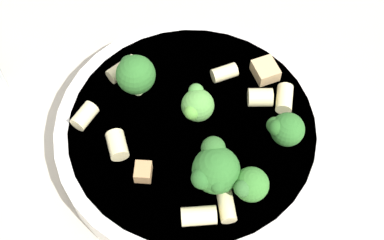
{
  "coord_description": "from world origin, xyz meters",
  "views": [
    {
      "loc": [
        -0.21,
        -0.12,
        0.45
      ],
      "look_at": [
        0.0,
        0.0,
        0.04
      ],
      "focal_mm": 50.0,
      "sensor_mm": 36.0,
      "label": 1
    }
  ],
  "objects_px": {
    "pasta_bowl": "(192,133)",
    "rigatoni_3": "(260,97)",
    "broccoli_floret_0": "(215,169)",
    "rigatoni_5": "(85,116)",
    "chicken_chunk_1": "(265,70)",
    "broccoli_floret_3": "(285,129)",
    "rigatoni_6": "(123,69)",
    "broccoli_floret_2": "(199,106)",
    "broccoli_floret_4": "(250,185)",
    "rigatoni_0": "(227,207)",
    "rigatoni_2": "(199,216)",
    "rigatoni_1": "(223,72)",
    "broccoli_floret_1": "(135,74)",
    "chicken_chunk_0": "(143,172)",
    "rigatoni_4": "(284,98)",
    "rigatoni_7": "(117,145)"
  },
  "relations": [
    {
      "from": "pasta_bowl",
      "to": "rigatoni_4",
      "type": "bearing_deg",
      "value": -44.25
    },
    {
      "from": "rigatoni_0",
      "to": "rigatoni_7",
      "type": "height_order",
      "value": "rigatoni_7"
    },
    {
      "from": "rigatoni_4",
      "to": "rigatoni_6",
      "type": "relative_size",
      "value": 0.86
    },
    {
      "from": "pasta_bowl",
      "to": "rigatoni_7",
      "type": "distance_m",
      "value": 0.07
    },
    {
      "from": "rigatoni_3",
      "to": "chicken_chunk_1",
      "type": "xyz_separation_m",
      "value": [
        0.03,
        0.01,
        -0.0
      ]
    },
    {
      "from": "broccoli_floret_2",
      "to": "chicken_chunk_0",
      "type": "height_order",
      "value": "broccoli_floret_2"
    },
    {
      "from": "broccoli_floret_2",
      "to": "rigatoni_7",
      "type": "height_order",
      "value": "broccoli_floret_2"
    },
    {
      "from": "broccoli_floret_3",
      "to": "chicken_chunk_1",
      "type": "height_order",
      "value": "broccoli_floret_3"
    },
    {
      "from": "rigatoni_2",
      "to": "rigatoni_5",
      "type": "relative_size",
      "value": 1.2
    },
    {
      "from": "rigatoni_1",
      "to": "rigatoni_6",
      "type": "relative_size",
      "value": 0.79
    },
    {
      "from": "broccoli_floret_0",
      "to": "broccoli_floret_2",
      "type": "bearing_deg",
      "value": 40.53
    },
    {
      "from": "pasta_bowl",
      "to": "rigatoni_1",
      "type": "relative_size",
      "value": 10.48
    },
    {
      "from": "broccoli_floret_4",
      "to": "broccoli_floret_1",
      "type": "bearing_deg",
      "value": 72.75
    },
    {
      "from": "rigatoni_5",
      "to": "chicken_chunk_1",
      "type": "bearing_deg",
      "value": -43.38
    },
    {
      "from": "broccoli_floret_3",
      "to": "rigatoni_1",
      "type": "xyz_separation_m",
      "value": [
        0.03,
        0.08,
        -0.01
      ]
    },
    {
      "from": "broccoli_floret_0",
      "to": "broccoli_floret_3",
      "type": "bearing_deg",
      "value": -26.47
    },
    {
      "from": "chicken_chunk_1",
      "to": "rigatoni_2",
      "type": "bearing_deg",
      "value": -174.18
    },
    {
      "from": "broccoli_floret_1",
      "to": "rigatoni_1",
      "type": "bearing_deg",
      "value": -48.36
    },
    {
      "from": "rigatoni_4",
      "to": "broccoli_floret_2",
      "type": "bearing_deg",
      "value": 131.52
    },
    {
      "from": "rigatoni_4",
      "to": "rigatoni_1",
      "type": "bearing_deg",
      "value": 91.03
    },
    {
      "from": "broccoli_floret_1",
      "to": "chicken_chunk_0",
      "type": "bearing_deg",
      "value": -143.78
    },
    {
      "from": "broccoli_floret_2",
      "to": "broccoli_floret_4",
      "type": "xyz_separation_m",
      "value": [
        -0.05,
        -0.07,
        -0.0
      ]
    },
    {
      "from": "broccoli_floret_3",
      "to": "chicken_chunk_1",
      "type": "xyz_separation_m",
      "value": [
        0.06,
        0.04,
        -0.01
      ]
    },
    {
      "from": "broccoli_floret_2",
      "to": "broccoli_floret_3",
      "type": "height_order",
      "value": "broccoli_floret_2"
    },
    {
      "from": "rigatoni_2",
      "to": "chicken_chunk_1",
      "type": "xyz_separation_m",
      "value": [
        0.16,
        0.02,
        -0.0
      ]
    },
    {
      "from": "broccoli_floret_3",
      "to": "rigatoni_5",
      "type": "bearing_deg",
      "value": 113.2
    },
    {
      "from": "broccoli_floret_1",
      "to": "broccoli_floret_4",
      "type": "distance_m",
      "value": 0.14
    },
    {
      "from": "rigatoni_6",
      "to": "chicken_chunk_1",
      "type": "bearing_deg",
      "value": -60.93
    },
    {
      "from": "broccoli_floret_4",
      "to": "rigatoni_1",
      "type": "relative_size",
      "value": 1.47
    },
    {
      "from": "chicken_chunk_1",
      "to": "rigatoni_1",
      "type": "bearing_deg",
      "value": 122.62
    },
    {
      "from": "rigatoni_0",
      "to": "broccoli_floret_2",
      "type": "bearing_deg",
      "value": 43.59
    },
    {
      "from": "rigatoni_1",
      "to": "rigatoni_5",
      "type": "xyz_separation_m",
      "value": [
        -0.1,
        0.08,
        0.0
      ]
    },
    {
      "from": "broccoli_floret_4",
      "to": "rigatoni_1",
      "type": "distance_m",
      "value": 0.12
    },
    {
      "from": "rigatoni_3",
      "to": "rigatoni_1",
      "type": "bearing_deg",
      "value": 77.67
    },
    {
      "from": "rigatoni_1",
      "to": "chicken_chunk_0",
      "type": "xyz_separation_m",
      "value": [
        -0.12,
        0.01,
        -0.0
      ]
    },
    {
      "from": "rigatoni_0",
      "to": "rigatoni_5",
      "type": "xyz_separation_m",
      "value": [
        0.01,
        0.15,
        0.0
      ]
    },
    {
      "from": "broccoli_floret_2",
      "to": "rigatoni_6",
      "type": "distance_m",
      "value": 0.09
    },
    {
      "from": "pasta_bowl",
      "to": "rigatoni_0",
      "type": "height_order",
      "value": "rigatoni_0"
    },
    {
      "from": "rigatoni_0",
      "to": "rigatoni_2",
      "type": "height_order",
      "value": "rigatoni_2"
    },
    {
      "from": "pasta_bowl",
      "to": "rigatoni_3",
      "type": "xyz_separation_m",
      "value": [
        0.05,
        -0.04,
        0.02
      ]
    },
    {
      "from": "broccoli_floret_1",
      "to": "broccoli_floret_4",
      "type": "relative_size",
      "value": 1.29
    },
    {
      "from": "broccoli_floret_4",
      "to": "rigatoni_5",
      "type": "height_order",
      "value": "broccoli_floret_4"
    },
    {
      "from": "chicken_chunk_1",
      "to": "pasta_bowl",
      "type": "bearing_deg",
      "value": 158.77
    },
    {
      "from": "broccoli_floret_0",
      "to": "rigatoni_3",
      "type": "relative_size",
      "value": 2.07
    },
    {
      "from": "broccoli_floret_0",
      "to": "rigatoni_1",
      "type": "height_order",
      "value": "broccoli_floret_0"
    },
    {
      "from": "pasta_bowl",
      "to": "rigatoni_0",
      "type": "relative_size",
      "value": 10.01
    },
    {
      "from": "broccoli_floret_1",
      "to": "chicken_chunk_0",
      "type": "height_order",
      "value": "broccoli_floret_1"
    },
    {
      "from": "rigatoni_1",
      "to": "broccoli_floret_1",
      "type": "bearing_deg",
      "value": 131.64
    },
    {
      "from": "broccoli_floret_4",
      "to": "pasta_bowl",
      "type": "bearing_deg",
      "value": 64.32
    },
    {
      "from": "chicken_chunk_1",
      "to": "rigatoni_6",
      "type": "bearing_deg",
      "value": 119.07
    }
  ]
}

